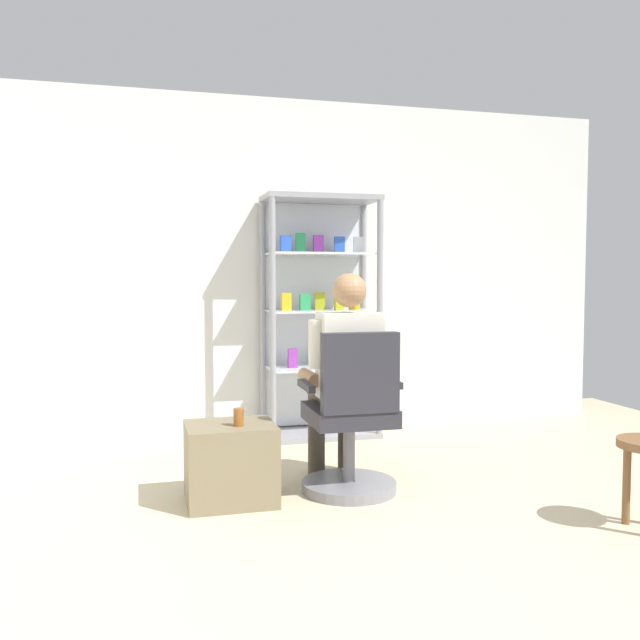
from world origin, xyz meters
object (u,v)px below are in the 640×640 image
(storage_crate, at_px, (231,463))
(tea_glass, at_px, (239,417))
(office_chair, at_px, (352,427))
(seated_shopkeeper, at_px, (344,369))
(display_cabinet_main, at_px, (318,314))

(storage_crate, xyz_separation_m, tea_glass, (0.04, -0.06, 0.27))
(office_chair, relative_size, storage_crate, 1.95)
(tea_glass, bearing_deg, office_chair, 1.50)
(office_chair, relative_size, seated_shopkeeper, 0.74)
(seated_shopkeeper, distance_m, tea_glass, 0.72)
(display_cabinet_main, bearing_deg, office_chair, -97.69)
(display_cabinet_main, height_order, seated_shopkeeper, display_cabinet_main)
(display_cabinet_main, distance_m, seated_shopkeeper, 1.40)
(display_cabinet_main, height_order, tea_glass, display_cabinet_main)
(office_chair, distance_m, storage_crate, 0.72)
(office_chair, bearing_deg, display_cabinet_main, 82.31)
(office_chair, xyz_separation_m, tea_glass, (-0.66, -0.02, 0.10))
(storage_crate, bearing_deg, tea_glass, -57.86)
(display_cabinet_main, bearing_deg, storage_crate, -121.49)
(display_cabinet_main, height_order, office_chair, display_cabinet_main)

